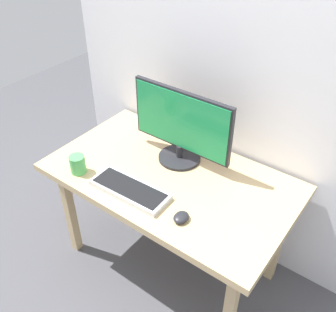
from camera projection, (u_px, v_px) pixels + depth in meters
ground_plane at (170, 260)px, 2.43m from camera, size 6.00×6.00×0.00m
wall_back at (223, 2)px, 1.79m from camera, size 1.96×0.04×3.00m
desk at (170, 185)px, 2.04m from camera, size 1.31×0.75×0.71m
monitor at (181, 126)px, 1.99m from camera, size 0.59×0.23×0.41m
keyboard_primary at (130, 190)px, 1.89m from camera, size 0.42×0.17×0.03m
mouse at (181, 217)px, 1.73m from camera, size 0.07×0.09×0.03m
coffee_mug at (78, 164)px, 1.99m from camera, size 0.08×0.08×0.10m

